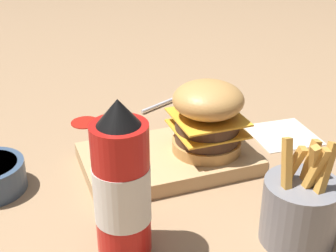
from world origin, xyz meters
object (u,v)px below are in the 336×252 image
burger (208,117)px  ketchup_bottle (122,186)px  serving_board (168,159)px  spoon (182,95)px  fries_basket (300,209)px

burger → ketchup_bottle: bearing=40.4°
ketchup_bottle → serving_board: bearing=-125.6°
burger → serving_board: bearing=-12.0°
ketchup_bottle → spoon: 0.52m
ketchup_bottle → spoon: size_ratio=1.33×
burger → fries_basket: (-0.03, 0.23, -0.04)m
fries_basket → burger: bearing=-82.1°
ketchup_bottle → spoon: bearing=-120.4°
fries_basket → ketchup_bottle: bearing=-15.9°
fries_basket → serving_board: bearing=-68.1°
burger → fries_basket: 0.23m
ketchup_bottle → fries_basket: 0.24m
serving_board → ketchup_bottle: bearing=54.4°
serving_board → fries_basket: fries_basket is taller
serving_board → burger: 0.10m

